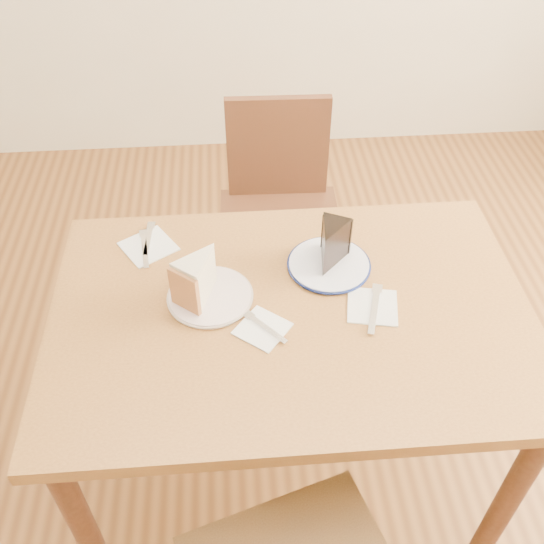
{
  "coord_description": "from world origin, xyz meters",
  "views": [
    {
      "loc": [
        -0.13,
        -1.02,
        1.86
      ],
      "look_at": [
        -0.04,
        0.08,
        0.8
      ],
      "focal_mm": 40.0,
      "sensor_mm": 36.0,
      "label": 1
    }
  ],
  "objects_px": {
    "table": "(291,335)",
    "plate_cream": "(210,296)",
    "chair_far": "(280,213)",
    "chocolate_cake": "(330,248)",
    "carrot_cake": "(201,277)",
    "plate_navy": "(329,265)"
  },
  "relations": [
    {
      "from": "carrot_cake",
      "to": "chocolate_cake",
      "type": "height_order",
      "value": "carrot_cake"
    },
    {
      "from": "table",
      "to": "plate_navy",
      "type": "height_order",
      "value": "plate_navy"
    },
    {
      "from": "carrot_cake",
      "to": "plate_cream",
      "type": "bearing_deg",
      "value": 12.64
    },
    {
      "from": "table",
      "to": "plate_cream",
      "type": "distance_m",
      "value": 0.23
    },
    {
      "from": "chair_far",
      "to": "chocolate_cake",
      "type": "distance_m",
      "value": 0.66
    },
    {
      "from": "carrot_cake",
      "to": "chocolate_cake",
      "type": "relative_size",
      "value": 1.07
    },
    {
      "from": "table",
      "to": "plate_cream",
      "type": "xyz_separation_m",
      "value": [
        -0.2,
        0.05,
        0.1
      ]
    },
    {
      "from": "plate_navy",
      "to": "carrot_cake",
      "type": "height_order",
      "value": "carrot_cake"
    },
    {
      "from": "plate_cream",
      "to": "carrot_cake",
      "type": "relative_size",
      "value": 1.78
    },
    {
      "from": "table",
      "to": "plate_cream",
      "type": "height_order",
      "value": "plate_cream"
    },
    {
      "from": "chocolate_cake",
      "to": "chair_far",
      "type": "bearing_deg",
      "value": -56.69
    },
    {
      "from": "plate_cream",
      "to": "chocolate_cake",
      "type": "distance_m",
      "value": 0.33
    },
    {
      "from": "chair_far",
      "to": "carrot_cake",
      "type": "xyz_separation_m",
      "value": [
        -0.25,
        -0.66,
        0.33
      ]
    },
    {
      "from": "chair_far",
      "to": "chocolate_cake",
      "type": "bearing_deg",
      "value": 99.41
    },
    {
      "from": "plate_navy",
      "to": "chocolate_cake",
      "type": "height_order",
      "value": "chocolate_cake"
    },
    {
      "from": "chair_far",
      "to": "plate_navy",
      "type": "distance_m",
      "value": 0.64
    },
    {
      "from": "chair_far",
      "to": "plate_cream",
      "type": "bearing_deg",
      "value": 71.96
    },
    {
      "from": "table",
      "to": "chocolate_cake",
      "type": "bearing_deg",
      "value": 52.14
    },
    {
      "from": "carrot_cake",
      "to": "chocolate_cake",
      "type": "bearing_deg",
      "value": 52.86
    },
    {
      "from": "plate_navy",
      "to": "plate_cream",
      "type": "bearing_deg",
      "value": -163.57
    },
    {
      "from": "chocolate_cake",
      "to": "plate_navy",
      "type": "bearing_deg",
      "value": 155.59
    },
    {
      "from": "plate_cream",
      "to": "carrot_cake",
      "type": "xyz_separation_m",
      "value": [
        -0.02,
        0.01,
        0.06
      ]
    }
  ]
}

